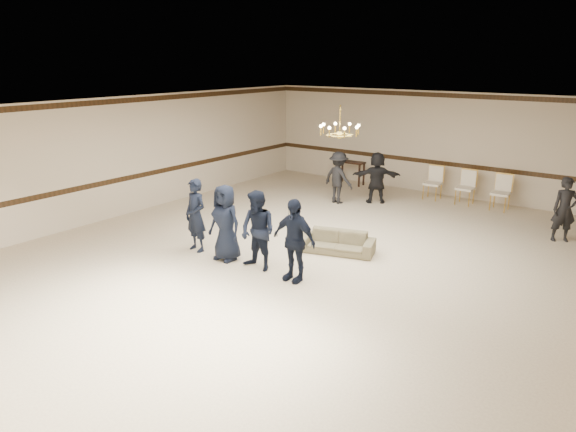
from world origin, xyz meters
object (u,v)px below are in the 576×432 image
object	(u,v)px
boy_a	(196,215)
banquet_chair_left	(433,183)
chandelier	(340,120)
banquet_chair_mid	(465,188)
console_table	(351,173)
adult_mid	(377,177)
banquet_chair_right	(501,193)
adult_right	(565,210)
settee	(337,242)
boy_b	(225,223)
adult_left	(338,178)
boy_c	(258,231)
boy_d	(294,240)

from	to	relation	value
boy_a	banquet_chair_left	world-z (taller)	boy_a
chandelier	banquet_chair_mid	size ratio (longest dim) A/B	0.93
console_table	banquet_chair_left	bearing A→B (deg)	-4.81
chandelier	adult_mid	bearing A→B (deg)	104.54
banquet_chair_right	adult_right	bearing A→B (deg)	-45.57
settee	adult_right	size ratio (longest dim) A/B	1.06
chandelier	adult_mid	distance (m)	4.49
boy_a	boy_b	size ratio (longest dim) A/B	1.00
boy_a	adult_left	bearing A→B (deg)	91.49
boy_c	adult_mid	world-z (taller)	boy_c
boy_a	adult_mid	distance (m)	6.17
boy_a	boy_c	bearing A→B (deg)	6.14
boy_c	adult_mid	size ratio (longest dim) A/B	1.07
banquet_chair_right	banquet_chair_left	bearing A→B (deg)	177.67
boy_b	boy_c	xyz separation A→B (m)	(0.90, 0.00, 0.00)
boy_c	banquet_chair_mid	xyz separation A→B (m)	(1.73, 7.42, -0.32)
boy_b	console_table	size ratio (longest dim) A/B	1.72
chandelier	boy_b	distance (m)	3.32
banquet_chair_mid	adult_right	bearing A→B (deg)	-31.84
boy_a	console_table	bearing A→B (deg)	99.69
adult_left	banquet_chair_mid	distance (m)	3.75
boy_a	boy_d	distance (m)	2.70
settee	console_table	distance (m)	6.59
chandelier	boy_d	distance (m)	3.02
adult_left	banquet_chair_left	world-z (taller)	adult_left
adult_mid	boy_b	bearing A→B (deg)	53.04
chandelier	adult_left	xyz separation A→B (m)	(-1.90, 3.14, -2.10)
boy_c	console_table	world-z (taller)	boy_c
chandelier	boy_a	bearing A→B (deg)	-136.84
chandelier	adult_right	bearing A→B (deg)	39.96
console_table	banquet_chair_right	bearing A→B (deg)	-3.28
boy_d	console_table	distance (m)	8.26
boy_a	banquet_chair_left	bearing A→B (deg)	77.32
adult_mid	boy_d	bearing A→B (deg)	69.94
adult_mid	banquet_chair_right	distance (m)	3.50
banquet_chair_mid	boy_b	bearing A→B (deg)	-109.69
banquet_chair_mid	console_table	size ratio (longest dim) A/B	1.06
boy_b	boy_a	bearing A→B (deg)	-179.53
boy_c	adult_left	bearing A→B (deg)	108.27
adult_mid	boy_c	bearing A→B (deg)	61.59
console_table	settee	bearing A→B (deg)	-63.28
settee	boy_d	bearing A→B (deg)	-104.16
adult_right	banquet_chair_mid	xyz separation A→B (m)	(-2.91, 1.79, -0.27)
banquet_chair_left	boy_d	bearing A→B (deg)	-91.47
adult_left	banquet_chair_right	bearing A→B (deg)	-143.59
boy_b	boy_c	bearing A→B (deg)	0.47
boy_b	banquet_chair_mid	world-z (taller)	boy_b
banquet_chair_left	settee	bearing A→B (deg)	-92.15
boy_c	chandelier	bearing A→B (deg)	80.26
banquet_chair_mid	banquet_chair_left	bearing A→B (deg)	179.83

